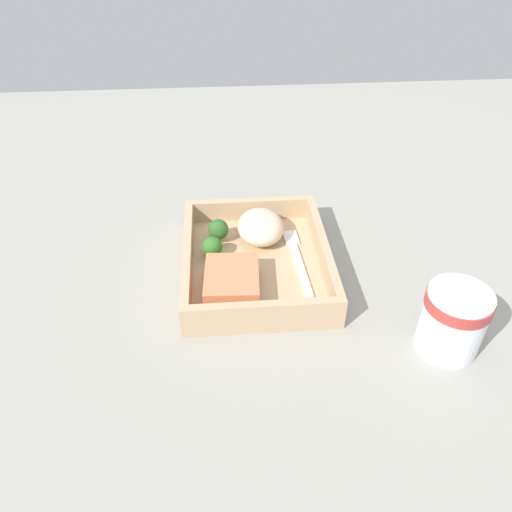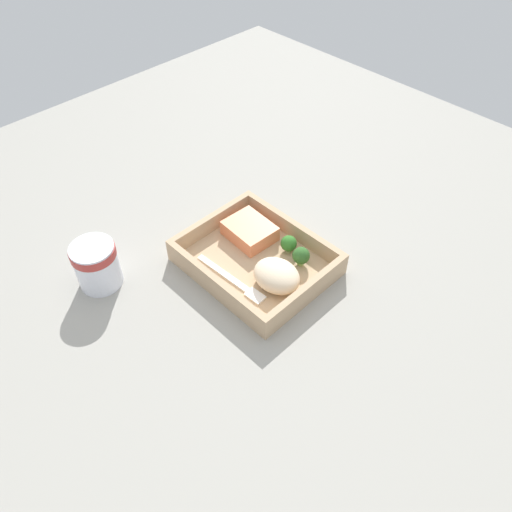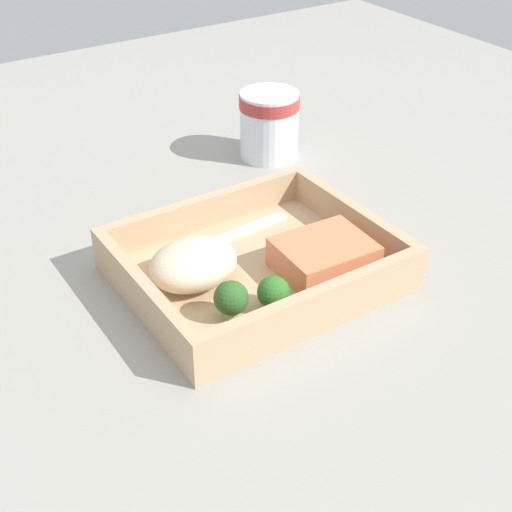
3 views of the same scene
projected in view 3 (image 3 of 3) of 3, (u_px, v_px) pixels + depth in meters
ground_plane at (256, 286)px, 73.28cm from camera, size 160.00×160.00×2.00cm
takeout_tray at (256, 273)px, 72.38cm from camera, size 25.98×21.28×1.20cm
tray_rim at (256, 254)px, 71.05cm from camera, size 25.98×21.28×3.56cm
salmon_fillet at (324, 256)px, 71.07cm from camera, size 9.50×7.94×3.15cm
mashed_potatoes at (193, 264)px, 68.76cm from camera, size 8.87×7.28×4.42cm
broccoli_floret_1 at (273, 293)px, 65.54cm from camera, size 3.07×3.07×3.46cm
broccoli_floret_2 at (231, 299)px, 64.26cm from camera, size 3.22×3.22×3.87cm
fork at (217, 241)px, 75.94cm from camera, size 15.87×2.50×0.44cm
paper_cup at (269, 122)px, 93.43cm from camera, size 7.91×7.91×8.90cm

